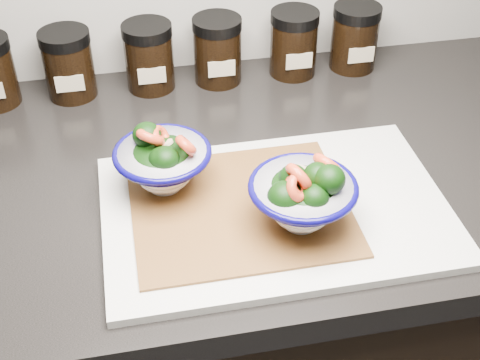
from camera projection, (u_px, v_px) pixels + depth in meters
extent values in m
cube|color=black|center=(262.00, 357.00, 1.27)|extent=(3.43, 0.58, 0.86)
cube|color=black|center=(268.00, 171.00, 0.98)|extent=(3.50, 0.60, 0.04)
cube|color=silver|center=(275.00, 210.00, 0.88)|extent=(0.45, 0.30, 0.01)
cube|color=#8E5E2A|center=(240.00, 207.00, 0.87)|extent=(0.28, 0.24, 0.00)
cylinder|color=white|center=(165.00, 183.00, 0.90)|extent=(0.05, 0.05, 0.01)
ellipsoid|color=white|center=(164.00, 175.00, 0.89)|extent=(0.07, 0.07, 0.03)
torus|color=#080550|center=(162.00, 153.00, 0.87)|extent=(0.13, 0.13, 0.01)
torus|color=#080550|center=(163.00, 161.00, 0.87)|extent=(0.11, 0.11, 0.00)
ellipsoid|color=black|center=(163.00, 159.00, 0.87)|extent=(0.10, 0.10, 0.04)
ellipsoid|color=black|center=(162.00, 159.00, 0.85)|extent=(0.04, 0.04, 0.03)
cylinder|color=#477233|center=(163.00, 167.00, 0.86)|extent=(0.01, 0.01, 0.02)
ellipsoid|color=black|center=(165.00, 159.00, 0.85)|extent=(0.04, 0.04, 0.03)
cylinder|color=#477233|center=(166.00, 167.00, 0.85)|extent=(0.01, 0.01, 0.02)
ellipsoid|color=black|center=(147.00, 135.00, 0.87)|extent=(0.04, 0.04, 0.03)
cylinder|color=#477233|center=(148.00, 143.00, 0.88)|extent=(0.01, 0.01, 0.02)
torus|color=#E6462B|center=(150.00, 137.00, 0.85)|extent=(0.04, 0.04, 0.04)
torus|color=#E6462B|center=(186.00, 145.00, 0.85)|extent=(0.04, 0.05, 0.05)
torus|color=#E6462B|center=(160.00, 137.00, 0.87)|extent=(0.04, 0.05, 0.04)
cylinder|color=#CCBC8E|center=(166.00, 143.00, 0.87)|extent=(0.02, 0.02, 0.02)
cylinder|color=white|center=(301.00, 219.00, 0.84)|extent=(0.05, 0.05, 0.01)
ellipsoid|color=white|center=(301.00, 210.00, 0.83)|extent=(0.07, 0.07, 0.03)
torus|color=#080550|center=(303.00, 187.00, 0.81)|extent=(0.14, 0.14, 0.01)
torus|color=#080550|center=(303.00, 196.00, 0.82)|extent=(0.11, 0.11, 0.00)
ellipsoid|color=black|center=(303.00, 193.00, 0.81)|extent=(0.10, 0.10, 0.04)
ellipsoid|color=black|center=(318.00, 176.00, 0.80)|extent=(0.03, 0.03, 0.03)
cylinder|color=#477233|center=(317.00, 184.00, 0.81)|extent=(0.01, 0.01, 0.02)
ellipsoid|color=black|center=(284.00, 198.00, 0.79)|extent=(0.04, 0.04, 0.04)
cylinder|color=#477233|center=(284.00, 208.00, 0.80)|extent=(0.02, 0.01, 0.03)
ellipsoid|color=black|center=(330.00, 179.00, 0.79)|extent=(0.04, 0.04, 0.04)
cylinder|color=#477233|center=(329.00, 188.00, 0.80)|extent=(0.01, 0.01, 0.03)
ellipsoid|color=black|center=(293.00, 178.00, 0.81)|extent=(0.04, 0.04, 0.03)
cylinder|color=#477233|center=(293.00, 186.00, 0.82)|extent=(0.02, 0.02, 0.02)
ellipsoid|color=black|center=(315.00, 198.00, 0.79)|extent=(0.03, 0.03, 0.03)
cylinder|color=#477233|center=(314.00, 206.00, 0.79)|extent=(0.02, 0.02, 0.02)
torus|color=#E6462B|center=(299.00, 177.00, 0.79)|extent=(0.04, 0.06, 0.05)
torus|color=#E6462B|center=(297.00, 189.00, 0.79)|extent=(0.04, 0.04, 0.04)
torus|color=#E6462B|center=(298.00, 187.00, 0.78)|extent=(0.05, 0.05, 0.05)
torus|color=#E6462B|center=(326.00, 163.00, 0.81)|extent=(0.05, 0.05, 0.04)
cylinder|color=#CCBC8E|center=(303.00, 169.00, 0.81)|extent=(0.02, 0.02, 0.02)
cylinder|color=#CCBC8E|center=(326.00, 178.00, 0.80)|extent=(0.02, 0.02, 0.01)
cylinder|color=black|center=(69.00, 69.00, 1.08)|extent=(0.08, 0.08, 0.09)
cylinder|color=black|center=(64.00, 37.00, 1.05)|extent=(0.08, 0.08, 0.02)
cube|color=#C6B793|center=(70.00, 84.00, 1.06)|extent=(0.05, 0.00, 0.03)
cylinder|color=black|center=(150.00, 61.00, 1.10)|extent=(0.08, 0.08, 0.09)
cylinder|color=black|center=(146.00, 30.00, 1.07)|extent=(0.08, 0.08, 0.02)
cube|color=#C6B793|center=(152.00, 76.00, 1.08)|extent=(0.04, 0.00, 0.03)
cylinder|color=black|center=(218.00, 55.00, 1.12)|extent=(0.08, 0.08, 0.09)
cylinder|color=black|center=(217.00, 24.00, 1.09)|extent=(0.08, 0.08, 0.02)
cube|color=#C6B793|center=(222.00, 69.00, 1.09)|extent=(0.04, 0.00, 0.03)
cylinder|color=black|center=(293.00, 48.00, 1.14)|extent=(0.08, 0.08, 0.09)
cylinder|color=black|center=(295.00, 17.00, 1.11)|extent=(0.08, 0.08, 0.02)
cube|color=#C6B793|center=(299.00, 61.00, 1.11)|extent=(0.04, 0.00, 0.03)
cylinder|color=black|center=(354.00, 42.00, 1.16)|extent=(0.08, 0.08, 0.09)
cylinder|color=black|center=(358.00, 11.00, 1.12)|extent=(0.08, 0.08, 0.02)
cube|color=#C6B793|center=(361.00, 55.00, 1.13)|extent=(0.04, 0.00, 0.03)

